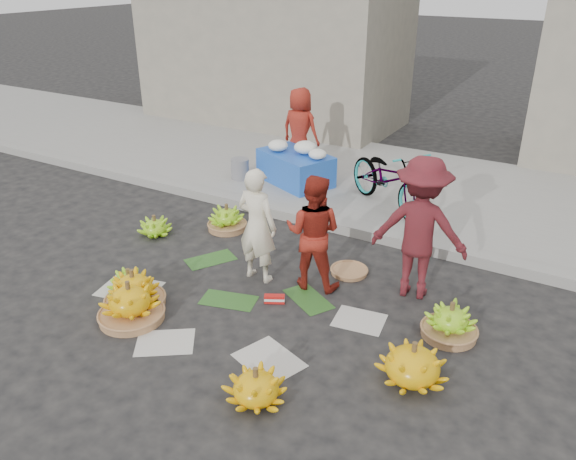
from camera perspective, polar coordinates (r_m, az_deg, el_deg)
The scene contains 23 objects.
ground at distance 6.80m, azimuth -4.37°, elevation -6.59°, with size 80.00×80.00×0.00m, color black.
curb at distance 8.44m, azimuth 4.04°, elevation 0.71°, with size 40.00×0.25×0.15m, color gray.
sidewalk at distance 10.23m, azimuth 9.33°, elevation 4.89°, with size 40.00×4.00×0.12m, color gray.
building_left at distance 14.07m, azimuth -1.48°, elevation 18.94°, with size 6.00×3.00×4.00m, color gray.
newspaper_scatter at distance 6.27m, azimuth -8.54°, elevation -9.87°, with size 3.20×1.80×0.00m, color beige, non-canonical shape.
banana_leaves at distance 6.98m, azimuth -4.12°, elevation -5.59°, with size 2.00×1.00×0.00m, color #23531B, non-canonical shape.
banana_bunch_0 at distance 7.02m, azimuth -15.83°, elevation -5.15°, with size 0.54×0.54×0.32m.
banana_bunch_1 at distance 6.72m, azimuth -15.40°, elevation -5.90°, with size 0.76×0.76×0.47m.
banana_bunch_2 at distance 6.48m, azimuth -15.75°, elevation -7.15°, with size 0.73×0.73×0.48m.
banana_bunch_3 at distance 5.24m, azimuth -3.27°, elevation -15.59°, with size 0.65×0.65×0.37m.
banana_bunch_4 at distance 5.54m, azimuth 12.55°, elevation -13.11°, with size 0.93×0.93×0.44m.
banana_bunch_5 at distance 6.24m, azimuth 16.16°, elevation -8.97°, with size 0.60×0.60×0.41m.
banana_bunch_6 at distance 8.40m, azimuth -13.38°, elevation 0.35°, with size 0.63×0.63×0.31m.
banana_bunch_7 at distance 8.38m, azimuth -6.22°, elevation 1.14°, with size 0.61×0.61×0.41m.
basket_spare at distance 7.26m, azimuth 6.23°, elevation -4.19°, with size 0.46×0.46×0.05m, color #9B6841.
incense_stack at distance 6.60m, azimuth -1.38°, elevation -7.00°, with size 0.24×0.08×0.10m, color red.
vendor_cream at distance 6.80m, azimuth -3.16°, elevation 0.47°, with size 0.53×0.35×1.45m, color white.
vendor_red at distance 6.65m, azimuth 2.58°, elevation -0.25°, with size 0.70×0.54×1.43m, color #A62919.
man_striped at distance 6.59m, azimuth 13.26°, elevation 0.15°, with size 1.11×0.64×1.71m, color maroon.
flower_table at distance 9.79m, azimuth 0.80°, elevation 6.55°, with size 1.49×1.23×0.74m.
grey_bucket at distance 10.05m, azimuth -4.90°, elevation 6.22°, with size 0.32×0.32×0.36m, color slate.
flower_vendor at distance 10.35m, azimuth 1.22°, elevation 10.19°, with size 0.74×0.48×1.50m, color #A62919.
bicycle at distance 8.78m, azimuth 10.20°, elevation 5.21°, with size 1.89×0.66×0.99m, color gray.
Camera 1 is at (3.34, -4.70, 3.60)m, focal length 35.00 mm.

